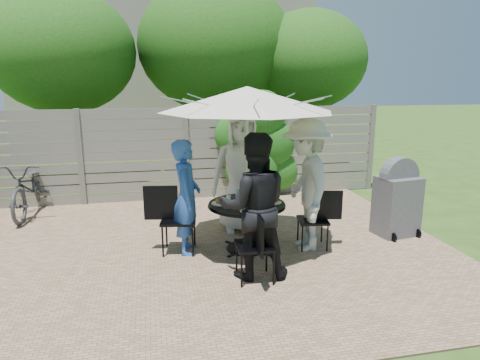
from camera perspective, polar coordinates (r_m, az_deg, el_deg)
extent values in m
plane|color=#2E4C17|center=(5.96, -4.34, -10.28)|extent=(60.00, 60.00, 0.00)
cube|color=#A68160|center=(6.42, -4.95, -8.44)|extent=(7.00, 6.00, 0.02)
cube|color=gray|center=(8.57, -7.16, 3.44)|extent=(8.00, 0.10, 1.85)
ellipsoid|color=#194F12|center=(8.66, 2.21, 3.47)|extent=(1.20, 0.70, 1.80)
cube|color=gray|center=(17.43, -9.98, 13.55)|extent=(10.00, 6.00, 5.00)
ellipsoid|color=#1D4911|center=(10.59, -22.65, 15.54)|extent=(3.20, 3.20, 2.72)
ellipsoid|color=#1D4911|center=(11.08, -3.30, 17.45)|extent=(3.80, 3.80, 3.23)
ellipsoid|color=#1D4911|center=(10.94, 9.22, 15.52)|extent=(2.80, 2.80, 2.38)
cylinder|color=black|center=(5.96, 0.90, -3.23)|extent=(1.19, 1.19, 0.03)
cylinder|color=black|center=(6.07, 0.89, -6.33)|extent=(0.08, 0.08, 0.68)
cylinder|color=black|center=(6.18, 0.88, -9.15)|extent=(0.57, 0.57, 0.04)
cylinder|color=silver|center=(5.86, 0.92, 0.53)|extent=(0.04, 0.04, 2.17)
cone|color=beige|center=(5.72, 0.96, 10.74)|extent=(2.63, 2.63, 0.33)
cube|color=black|center=(6.94, 0.10, -2.92)|extent=(0.51, 0.51, 0.03)
cube|color=black|center=(7.08, 0.08, -0.60)|extent=(0.12, 0.43, 0.44)
imported|color=silver|center=(6.69, 0.19, 1.07)|extent=(1.01, 0.72, 1.92)
cube|color=black|center=(6.01, -8.20, -5.32)|extent=(0.54, 0.54, 0.04)
cube|color=black|center=(5.96, -10.51, -3.00)|extent=(0.47, 0.11, 0.48)
imported|color=#2957B4|center=(5.90, -7.14, -2.32)|extent=(0.45, 0.63, 1.60)
cube|color=black|center=(5.15, 1.98, -8.75)|extent=(0.46, 0.46, 0.04)
cube|color=black|center=(4.86, 2.51, -7.08)|extent=(0.05, 0.44, 0.45)
imported|color=black|center=(5.11, 1.86, -3.61)|extent=(0.95, 0.78, 1.79)
cube|color=black|center=(6.21, 9.69, -5.31)|extent=(0.47, 0.47, 0.03)
cube|color=black|center=(6.18, 11.64, -3.29)|extent=(0.41, 0.10, 0.42)
imported|color=silver|center=(6.03, 8.78, -0.67)|extent=(0.84, 1.29, 1.88)
cylinder|color=white|center=(6.30, 0.57, -2.12)|extent=(0.26, 0.26, 0.01)
cylinder|color=#A86C31|center=(6.29, 0.57, -1.84)|extent=(0.15, 0.15, 0.05)
cylinder|color=white|center=(5.93, -2.56, -3.12)|extent=(0.26, 0.26, 0.01)
cylinder|color=#A86C31|center=(5.92, -2.57, -2.82)|extent=(0.15, 0.15, 0.05)
cylinder|color=white|center=(5.61, 1.28, -4.07)|extent=(0.26, 0.26, 0.01)
cylinder|color=#A86C31|center=(5.60, 1.28, -3.76)|extent=(0.15, 0.15, 0.05)
cylinder|color=white|center=(6.00, 4.33, -2.95)|extent=(0.26, 0.26, 0.01)
cylinder|color=#A86C31|center=(5.99, 4.33, -2.65)|extent=(0.15, 0.15, 0.05)
cylinder|color=silver|center=(6.18, -0.31, -1.82)|extent=(0.07, 0.07, 0.14)
cylinder|color=silver|center=(5.82, -1.54, -2.80)|extent=(0.07, 0.07, 0.14)
cylinder|color=silver|center=(6.07, 3.25, -2.13)|extent=(0.07, 0.07, 0.14)
cylinder|color=#59280C|center=(5.98, 0.28, -2.25)|extent=(0.09, 0.09, 0.16)
cylinder|color=#C6B293|center=(6.16, 1.62, -1.97)|extent=(0.08, 0.08, 0.12)
imported|color=#333338|center=(8.51, -26.12, -0.88)|extent=(0.76, 1.91, 0.99)
cube|color=#5A5A5F|center=(7.03, 20.15, -3.34)|extent=(0.67, 0.56, 0.93)
cylinder|color=#5A5A5F|center=(6.92, 20.46, 0.36)|extent=(0.64, 0.28, 0.61)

